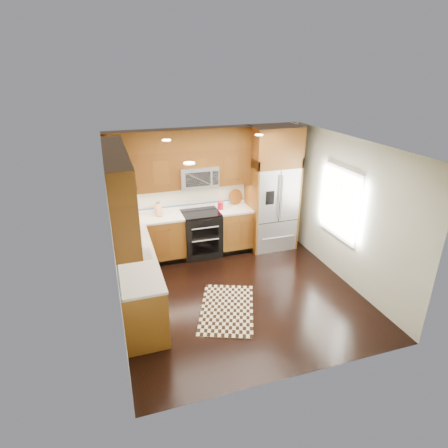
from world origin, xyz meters
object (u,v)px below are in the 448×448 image
object	(u,v)px
rug	(227,309)
utensil_crock	(220,204)
knife_block	(158,210)
range	(201,234)
refrigerator	(272,189)

from	to	relation	value
rug	utensil_crock	distance (m)	2.40
knife_block	utensil_crock	size ratio (longest dim) A/B	0.85
range	utensil_crock	bearing A→B (deg)	8.14
refrigerator	rug	bearing A→B (deg)	-129.83
rug	utensil_crock	xyz separation A→B (m)	(0.55, 2.09, 1.05)
range	refrigerator	xyz separation A→B (m)	(1.55, -0.04, 0.83)
refrigerator	utensil_crock	world-z (taller)	refrigerator
range	refrigerator	size ratio (longest dim) A/B	0.36
knife_block	utensil_crock	distance (m)	1.28
range	knife_block	bearing A→B (deg)	172.77
rug	knife_block	world-z (taller)	knife_block
range	rug	xyz separation A→B (m)	(-0.11, -2.03, -0.46)
range	knife_block	world-z (taller)	knife_block
range	refrigerator	bearing A→B (deg)	-1.40
rug	utensil_crock	bearing A→B (deg)	96.67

